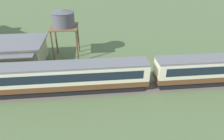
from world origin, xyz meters
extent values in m
cylinder|color=black|center=(-13.22, 0.02, 0.45)|extent=(0.90, 0.18, 0.90)
cylinder|color=black|center=(-13.22, 1.46, 0.45)|extent=(0.90, 0.18, 0.90)
cube|color=brown|center=(-28.97, 0.74, 1.30)|extent=(21.57, 2.82, 0.80)
cube|color=beige|center=(-28.97, 0.74, 2.76)|extent=(21.57, 2.82, 2.13)
cube|color=#192330|center=(-28.97, 0.74, 2.87)|extent=(19.85, 2.86, 1.19)
cube|color=slate|center=(-28.97, 0.74, 3.98)|extent=(21.57, 2.65, 0.30)
cube|color=black|center=(-28.97, 0.74, 0.46)|extent=(20.71, 2.43, 0.88)
cylinder|color=black|center=(-21.85, 0.02, 0.45)|extent=(0.90, 0.18, 0.90)
cylinder|color=black|center=(-21.85, 1.46, 0.45)|extent=(0.90, 0.18, 0.90)
cylinder|color=black|center=(-36.09, 0.02, 0.45)|extent=(0.90, 0.18, 0.90)
cylinder|color=black|center=(-36.09, 1.46, 0.45)|extent=(0.90, 0.18, 0.90)
cube|color=#665B51|center=(-31.95, 0.74, 0.01)|extent=(182.61, 3.60, 0.01)
cube|color=#4C4238|center=(-31.95, 0.02, 0.02)|extent=(182.61, 0.12, 0.04)
cube|color=#4C4238|center=(-31.95, 1.46, 0.02)|extent=(182.61, 0.12, 0.04)
cube|color=beige|center=(-40.32, 9.67, 1.91)|extent=(12.85, 6.97, 3.82)
cube|color=slate|center=(-40.32, 9.67, 3.92)|extent=(13.88, 7.53, 0.20)
cylinder|color=brown|center=(-28.06, 13.31, 2.79)|extent=(0.28, 0.28, 5.58)
cylinder|color=brown|center=(-32.09, 13.31, 2.79)|extent=(0.28, 0.28, 5.58)
cylinder|color=brown|center=(-28.06, 9.28, 2.79)|extent=(0.28, 0.28, 5.58)
cylinder|color=brown|center=(-32.09, 9.28, 2.79)|extent=(0.28, 0.28, 5.58)
cube|color=brown|center=(-30.07, 11.30, 5.66)|extent=(4.54, 4.54, 0.16)
cylinder|color=#56565B|center=(-30.07, 11.30, 6.94)|extent=(3.72, 3.72, 2.38)
cone|color=#56565B|center=(-30.07, 11.30, 8.38)|extent=(3.91, 3.91, 0.50)
camera|label=1|loc=(-25.30, -22.08, 16.30)|focal=32.00mm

